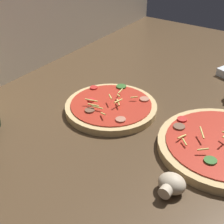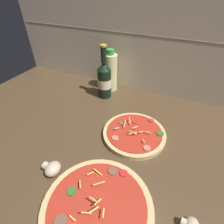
{
  "view_description": "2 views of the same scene",
  "coord_description": "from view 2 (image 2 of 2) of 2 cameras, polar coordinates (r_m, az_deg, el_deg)",
  "views": [
    {
      "loc": [
        -60.34,
        -32.13,
        48.85
      ],
      "look_at": [
        -2.92,
        7.36,
        5.59
      ],
      "focal_mm": 55.0,
      "sensor_mm": 36.0,
      "label": 1
    },
    {
      "loc": [
        13.83,
        -35.57,
        50.44
      ],
      "look_at": [
        -8.09,
        11.73,
        10.01
      ],
      "focal_mm": 28.0,
      "sensor_mm": 36.0,
      "label": 2
    }
  ],
  "objects": [
    {
      "name": "mushroom_left",
      "position": [
        0.59,
        -18.97,
        -17.04
      ],
      "size": [
        5.59,
        5.32,
        3.73
      ],
      "color": "beige",
      "rests_on": "counter_slab"
    },
    {
      "name": "pizza_far",
      "position": [
        0.67,
        7.26,
        -6.97
      ],
      "size": [
        23.55,
        23.55,
        4.22
      ],
      "color": "tan",
      "rests_on": "counter_slab"
    },
    {
      "name": "counter_slab",
      "position": [
        0.62,
        2.29,
        -14.44
      ],
      "size": [
        160.0,
        90.0,
        2.5
      ],
      "color": "#4C3823",
      "rests_on": "ground"
    },
    {
      "name": "pizza_near",
      "position": [
        0.51,
        -4.77,
        -28.65
      ],
      "size": [
        28.72,
        28.72,
        4.95
      ],
      "color": "tan",
      "rests_on": "counter_slab"
    },
    {
      "name": "beer_bottle",
      "position": [
        0.85,
        -2.51,
        10.53
      ],
      "size": [
        6.6,
        6.6,
        25.39
      ],
      "color": "black",
      "rests_on": "counter_slab"
    },
    {
      "name": "tile_backsplash",
      "position": [
        0.85,
        15.98,
        22.55
      ],
      "size": [
        160.0,
        1.13,
        60.0
      ],
      "color": "beige",
      "rests_on": "ground"
    },
    {
      "name": "oil_bottle",
      "position": [
        0.91,
        -0.46,
        12.96
      ],
      "size": [
        6.67,
        6.67,
        21.13
      ],
      "color": "beige",
      "rests_on": "counter_slab"
    }
  ]
}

